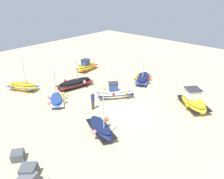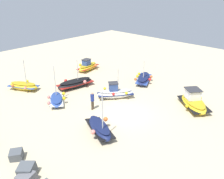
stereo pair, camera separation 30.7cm
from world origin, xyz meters
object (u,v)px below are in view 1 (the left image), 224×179
(fishing_boat_2, at_px, (115,93))
(fishing_boat_5, at_px, (23,86))
(fishing_boat_3, at_px, (143,79))
(fishing_boat_7, at_px, (75,84))
(fishing_boat_1, at_px, (101,128))
(fishing_boat_4, at_px, (193,101))
(person_walking, at_px, (93,100))
(fishing_boat_6, at_px, (57,100))
(fishing_boat_8, at_px, (87,66))

(fishing_boat_2, height_order, fishing_boat_5, fishing_boat_5)
(fishing_boat_2, relative_size, fishing_boat_3, 0.92)
(fishing_boat_2, bearing_deg, fishing_boat_3, -137.67)
(fishing_boat_2, height_order, fishing_boat_7, fishing_boat_7)
(fishing_boat_2, bearing_deg, fishing_boat_5, -21.51)
(fishing_boat_3, relative_size, fishing_boat_7, 0.92)
(fishing_boat_1, relative_size, fishing_boat_5, 1.09)
(fishing_boat_3, distance_m, fishing_boat_4, 7.12)
(fishing_boat_2, xyz_separation_m, fishing_boat_3, (0.47, -5.21, -0.14))
(fishing_boat_1, height_order, fishing_boat_3, fishing_boat_1)
(fishing_boat_2, relative_size, fishing_boat_7, 0.85)
(fishing_boat_1, bearing_deg, person_walking, -12.21)
(fishing_boat_6, bearing_deg, fishing_boat_4, 74.00)
(fishing_boat_8, relative_size, person_walking, 2.04)
(fishing_boat_1, bearing_deg, fishing_boat_2, -35.14)
(fishing_boat_8, bearing_deg, fishing_boat_7, 23.78)
(fishing_boat_7, bearing_deg, fishing_boat_1, 71.23)
(fishing_boat_4, xyz_separation_m, fishing_boat_6, (9.56, 7.83, -0.19))
(fishing_boat_4, xyz_separation_m, person_walking, (6.21, 6.42, 0.42))
(fishing_boat_3, bearing_deg, fishing_boat_2, 158.35)
(fishing_boat_2, xyz_separation_m, person_walking, (-0.17, 3.10, 0.44))
(fishing_boat_7, bearing_deg, fishing_boat_3, 154.17)
(fishing_boat_1, xyz_separation_m, fishing_boat_4, (-3.05, -8.63, 0.08))
(fishing_boat_4, bearing_deg, fishing_boat_1, 108.62)
(fishing_boat_5, bearing_deg, fishing_boat_7, -156.57)
(fishing_boat_3, bearing_deg, fishing_boat_1, 173.03)
(fishing_boat_4, distance_m, fishing_boat_5, 16.83)
(fishing_boat_2, xyz_separation_m, fishing_boat_5, (8.24, 5.03, -0.10))
(fishing_boat_5, height_order, fishing_boat_7, fishing_boat_5)
(fishing_boat_4, bearing_deg, fishing_boat_6, 77.39)
(fishing_boat_1, distance_m, fishing_boat_6, 6.56)
(fishing_boat_4, distance_m, fishing_boat_8, 14.38)
(person_walking, bearing_deg, fishing_boat_5, -167.42)
(person_walking, bearing_deg, fishing_boat_6, -157.42)
(fishing_boat_1, distance_m, fishing_boat_3, 11.19)
(fishing_boat_4, bearing_deg, fishing_boat_8, 36.85)
(fishing_boat_3, distance_m, fishing_boat_5, 12.84)
(fishing_boat_7, height_order, person_walking, fishing_boat_7)
(fishing_boat_1, bearing_deg, fishing_boat_5, 21.33)
(fishing_boat_2, distance_m, fishing_boat_7, 4.92)
(person_walking, bearing_deg, fishing_boat_8, 140.22)
(fishing_boat_2, bearing_deg, fishing_boat_6, 1.97)
(fishing_boat_3, xyz_separation_m, fishing_boat_6, (2.71, 9.72, -0.03))
(fishing_boat_2, xyz_separation_m, fishing_boat_8, (7.99, -3.62, -0.02))
(fishing_boat_4, relative_size, fishing_boat_8, 1.17)
(fishing_boat_2, relative_size, person_walking, 2.14)
(fishing_boat_3, relative_size, fishing_boat_6, 1.12)
(fishing_boat_8, distance_m, person_walking, 10.59)
(fishing_boat_7, relative_size, person_walking, 2.51)
(fishing_boat_8, xyz_separation_m, person_walking, (-8.16, 6.73, 0.46))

